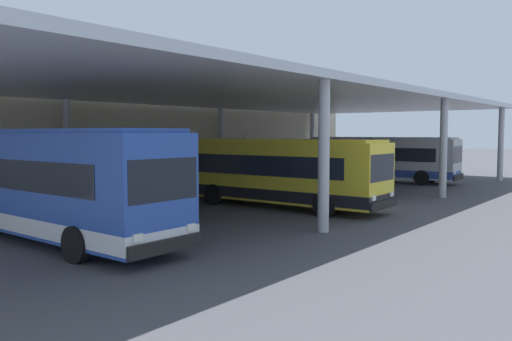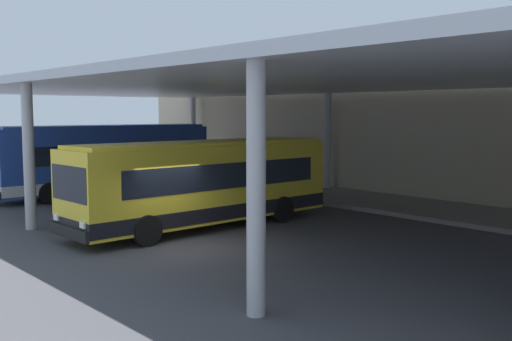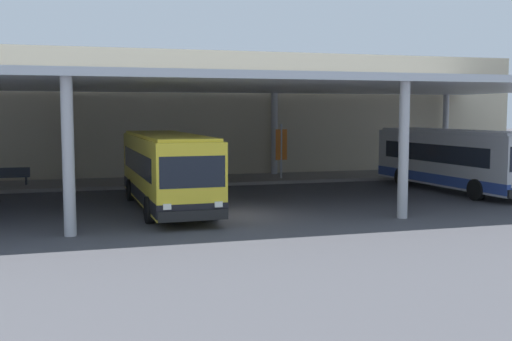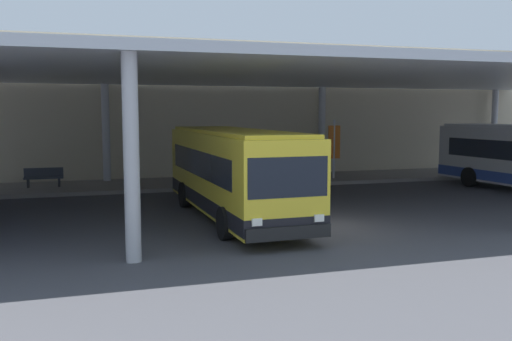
{
  "view_description": "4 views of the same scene",
  "coord_description": "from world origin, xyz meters",
  "px_view_note": "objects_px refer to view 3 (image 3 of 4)",
  "views": [
    {
      "loc": [
        -21.55,
        -11.71,
        3.44
      ],
      "look_at": [
        -3.46,
        2.64,
        1.77
      ],
      "focal_mm": 36.09,
      "sensor_mm": 36.0,
      "label": 1
    },
    {
      "loc": [
        15.19,
        -10.48,
        4.21
      ],
      "look_at": [
        -0.8,
        3.66,
        2.13
      ],
      "focal_mm": 41.72,
      "sensor_mm": 36.0,
      "label": 2
    },
    {
      "loc": [
        -5.98,
        -23.74,
        4.13
      ],
      "look_at": [
        1.77,
        2.64,
        1.5
      ],
      "focal_mm": 43.62,
      "sensor_mm": 36.0,
      "label": 3
    },
    {
      "loc": [
        -7.29,
        -16.54,
        3.78
      ],
      "look_at": [
        -0.58,
        4.94,
        1.4
      ],
      "focal_mm": 38.74,
      "sensor_mm": 36.0,
      "label": 4
    }
  ],
  "objects_px": {
    "bus_middle_bay": "(454,159)",
    "banner_sign": "(281,148)",
    "bus_second_bay": "(167,170)",
    "bench_waiting": "(12,176)"
  },
  "relations": [
    {
      "from": "bus_second_bay",
      "to": "banner_sign",
      "type": "height_order",
      "value": "banner_sign"
    },
    {
      "from": "bus_middle_bay",
      "to": "banner_sign",
      "type": "height_order",
      "value": "banner_sign"
    },
    {
      "from": "bus_second_bay",
      "to": "banner_sign",
      "type": "distance_m",
      "value": 11.72
    },
    {
      "from": "bus_middle_bay",
      "to": "banner_sign",
      "type": "relative_size",
      "value": 3.34
    },
    {
      "from": "bus_second_bay",
      "to": "bus_middle_bay",
      "type": "height_order",
      "value": "same"
    },
    {
      "from": "bench_waiting",
      "to": "bus_second_bay",
      "type": "bearing_deg",
      "value": -53.58
    },
    {
      "from": "bench_waiting",
      "to": "banner_sign",
      "type": "distance_m",
      "value": 15.05
    },
    {
      "from": "bus_second_bay",
      "to": "bus_middle_bay",
      "type": "xyz_separation_m",
      "value": [
        15.06,
        1.7,
        0.0
      ]
    },
    {
      "from": "bus_middle_bay",
      "to": "bench_waiting",
      "type": "relative_size",
      "value": 5.93
    },
    {
      "from": "banner_sign",
      "to": "bus_middle_bay",
      "type": "bearing_deg",
      "value": -44.17
    }
  ]
}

